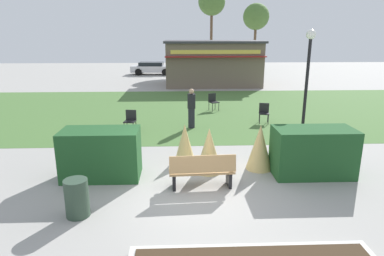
% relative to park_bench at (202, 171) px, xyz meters
% --- Properties ---
extents(ground_plane, '(80.00, 80.00, 0.00)m').
position_rel_park_bench_xyz_m(ground_plane, '(-0.25, -0.49, -0.48)').
color(ground_plane, '#999691').
extents(lawn_patch, '(36.00, 12.00, 0.01)m').
position_rel_park_bench_xyz_m(lawn_patch, '(-0.25, 9.43, -0.48)').
color(lawn_patch, '#446B33').
rests_on(lawn_patch, ground_plane).
extents(park_bench, '(1.73, 0.62, 0.95)m').
position_rel_park_bench_xyz_m(park_bench, '(0.00, 0.00, 0.00)').
color(park_bench, tan).
rests_on(park_bench, ground_plane).
extents(hedge_left, '(2.11, 1.10, 1.38)m').
position_rel_park_bench_xyz_m(hedge_left, '(-2.75, 0.82, 0.21)').
color(hedge_left, '#1E4C23').
rests_on(hedge_left, ground_plane).
extents(hedge_right, '(2.22, 1.10, 1.37)m').
position_rel_park_bench_xyz_m(hedge_right, '(3.19, 0.75, 0.20)').
color(hedge_right, '#1E4C23').
rests_on(hedge_right, ground_plane).
extents(ornamental_grass_behind_left, '(0.77, 0.77, 1.32)m').
position_rel_park_bench_xyz_m(ornamental_grass_behind_left, '(0.28, 1.08, 0.18)').
color(ornamental_grass_behind_left, tan).
rests_on(ornamental_grass_behind_left, ground_plane).
extents(ornamental_grass_behind_right, '(0.77, 0.77, 1.36)m').
position_rel_park_bench_xyz_m(ornamental_grass_behind_right, '(1.80, 1.25, 0.20)').
color(ornamental_grass_behind_right, tan).
rests_on(ornamental_grass_behind_right, ground_plane).
extents(ornamental_grass_behind_center, '(0.64, 0.64, 1.20)m').
position_rel_park_bench_xyz_m(ornamental_grass_behind_center, '(-0.41, 2.01, 0.12)').
color(ornamental_grass_behind_center, tan).
rests_on(ornamental_grass_behind_center, ground_plane).
extents(lamppost_mid, '(0.36, 0.36, 4.06)m').
position_rel_park_bench_xyz_m(lamppost_mid, '(4.34, 4.65, 2.08)').
color(lamppost_mid, black).
rests_on(lamppost_mid, ground_plane).
extents(trash_bin, '(0.52, 0.52, 0.86)m').
position_rel_park_bench_xyz_m(trash_bin, '(-2.85, -1.29, -0.05)').
color(trash_bin, '#2D4233').
rests_on(trash_bin, ground_plane).
extents(food_kiosk, '(7.44, 5.08, 3.39)m').
position_rel_park_bench_xyz_m(food_kiosk, '(2.10, 18.66, 1.22)').
color(food_kiosk, '#6B5B4C').
rests_on(food_kiosk, ground_plane).
extents(cafe_chair_west, '(0.58, 0.58, 0.89)m').
position_rel_park_bench_xyz_m(cafe_chair_west, '(1.23, 9.29, 0.05)').
color(cafe_chair_west, black).
rests_on(cafe_chair_west, ground_plane).
extents(cafe_chair_east, '(0.52, 0.52, 0.89)m').
position_rel_park_bench_xyz_m(cafe_chair_east, '(3.26, 6.61, 0.05)').
color(cafe_chair_east, black).
rests_on(cafe_chair_east, ground_plane).
extents(cafe_chair_center, '(0.50, 0.50, 0.89)m').
position_rel_park_bench_xyz_m(cafe_chair_center, '(-2.57, 5.43, 0.05)').
color(cafe_chair_center, black).
rests_on(cafe_chair_center, ground_plane).
extents(person_strolling, '(0.34, 0.34, 1.69)m').
position_rel_park_bench_xyz_m(person_strolling, '(-0.04, 5.90, 0.38)').
color(person_strolling, '#23232D').
rests_on(person_strolling, ground_plane).
extents(parked_car_west_slot, '(4.31, 2.27, 1.20)m').
position_rel_park_bench_xyz_m(parked_car_west_slot, '(-3.11, 25.80, 0.16)').
color(parked_car_west_slot, silver).
rests_on(parked_car_west_slot, ground_plane).
extents(tree_left_bg, '(2.80, 2.80, 7.07)m').
position_rel_park_bench_xyz_m(tree_left_bg, '(7.89, 29.92, 5.14)').
color(tree_left_bg, brown).
rests_on(tree_left_bg, ground_plane).
extents(tree_right_bg, '(2.80, 2.80, 8.49)m').
position_rel_park_bench_xyz_m(tree_right_bg, '(2.97, 28.96, 6.53)').
color(tree_right_bg, brown).
rests_on(tree_right_bg, ground_plane).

